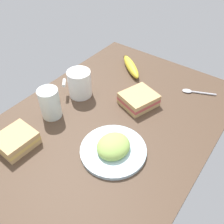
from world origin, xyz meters
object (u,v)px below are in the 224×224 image
plate_of_food (113,148)px  coffee_mug_black (80,83)px  sandwich_side (16,140)px  spoon (194,92)px  glass_of_milk (50,104)px  banana (131,66)px  sandwich_main (139,99)px

plate_of_food → coffee_mug_black: size_ratio=1.90×
sandwich_side → spoon: 64.68cm
plate_of_food → sandwich_side: 28.93cm
glass_of_milk → banana: bearing=171.0°
sandwich_side → spoon: (-55.99, 32.33, -1.82)cm
plate_of_food → sandwich_side: size_ratio=1.76×
sandwich_main → sandwich_side: 42.38cm
sandwich_side → coffee_mug_black: bearing=-177.4°
plate_of_food → spoon: (-40.68, 7.79, -1.17)cm
sandwich_side → glass_of_milk: size_ratio=1.05×
spoon → sandwich_side: bearing=-30.0°
coffee_mug_black → sandwich_main: size_ratio=0.73×
banana → spoon: (-1.29, 27.61, -1.41)cm
sandwich_main → spoon: (-18.14, 13.27, -1.82)cm
coffee_mug_black → banana: (-25.02, 6.05, -3.34)cm
coffee_mug_black → sandwich_side: bearing=2.6°
plate_of_food → banana: size_ratio=1.25×
plate_of_food → spoon: 41.44cm
spoon → plate_of_food: bearing=-10.8°
glass_of_milk → banana: size_ratio=0.68×
plate_of_food → sandwich_main: 23.21cm
sandwich_main → spoon: size_ratio=1.19×
plate_of_food → sandwich_main: size_ratio=1.38×
sandwich_main → banana: 22.13cm
plate_of_food → banana: plate_of_food is taller
sandwich_side → sandwich_main: bearing=153.3°
coffee_mug_black → sandwich_main: bearing=111.8°
sandwich_main → glass_of_milk: (22.35, -20.55, 2.60)cm
sandwich_side → glass_of_milk: bearing=-174.5°
coffee_mug_black → plate_of_food: bearing=60.9°
plate_of_food → glass_of_milk: 26.24cm
plate_of_food → coffee_mug_black: coffee_mug_black is taller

